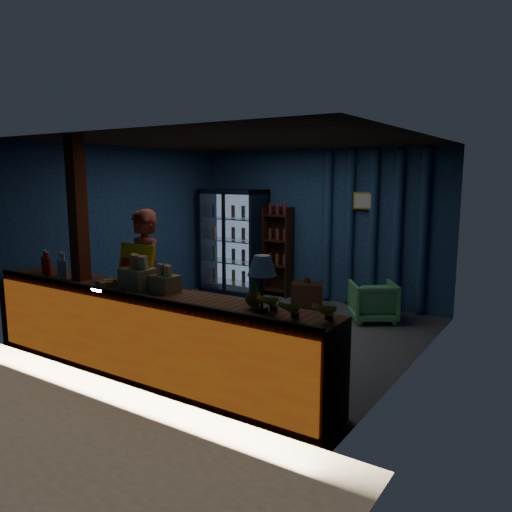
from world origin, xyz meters
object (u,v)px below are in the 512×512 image
at_px(shopkeeper, 144,280).
at_px(green_chair, 373,301).
at_px(table_lamp, 262,268).
at_px(pastry_tray, 113,285).

height_order(shopkeeper, green_chair, shopkeeper).
xyz_separation_m(shopkeeper, table_lamp, (2.11, -0.62, 0.47)).
bearing_deg(green_chair, shopkeeper, 20.35).
bearing_deg(table_lamp, green_chair, 92.62).
relative_size(green_chair, table_lamp, 1.28).
bearing_deg(green_chair, pastry_tray, 29.14).
bearing_deg(pastry_tray, table_lamp, 2.04).
distance_m(green_chair, table_lamp, 3.51).
xyz_separation_m(green_chair, table_lamp, (0.15, -3.34, 1.05)).
bearing_deg(table_lamp, pastry_tray, -177.96).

